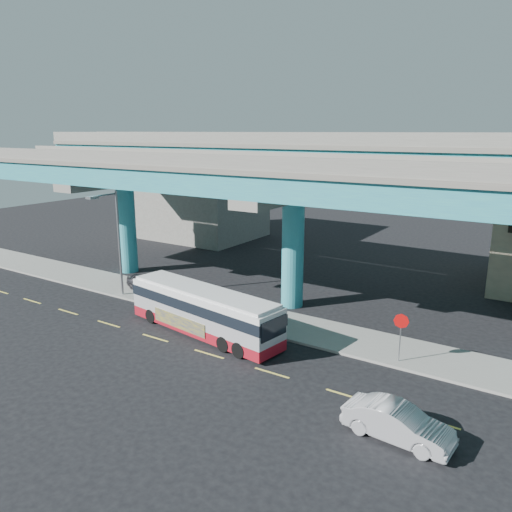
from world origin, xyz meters
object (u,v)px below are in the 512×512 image
Objects in this scene: sedan at (398,423)px; stop_sign at (401,327)px; parked_car at (146,282)px; street_lamp at (112,229)px; transit_bus at (204,309)px.

sedan is 1.68× the size of stop_sign.
street_lamp reaches higher than parked_car.
street_lamp reaches higher than stop_sign.
transit_bus is 13.67m from sedan.
parked_car is at bearing 164.69° from transit_bus.
parked_car is (-21.65, 7.97, 0.05)m from sedan.
transit_bus is 2.95× the size of parked_car.
sedan is 6.95m from stop_sign.
stop_sign is at bearing 21.45° from sedan.
stop_sign is (-1.99, 6.52, 1.33)m from sedan.
transit_bus is 1.45× the size of street_lamp.
sedan is at bearing -9.17° from transit_bus.
street_lamp is at bearing -163.51° from stop_sign.
parked_car is at bearing -169.79° from stop_sign.
parked_car is (-8.65, 3.82, -0.77)m from transit_bus.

